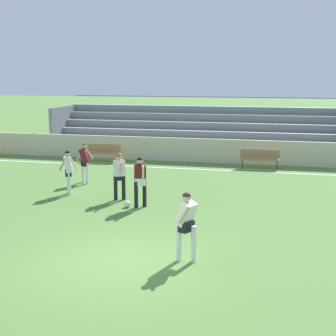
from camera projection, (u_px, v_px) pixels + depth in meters
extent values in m
plane|color=#517A38|center=(122.00, 261.00, 11.66)|extent=(160.00, 160.00, 0.00)
cube|color=white|center=(203.00, 169.00, 22.75)|extent=(44.00, 0.12, 0.01)
cube|color=beige|center=(209.00, 151.00, 24.43)|extent=(48.00, 0.16, 1.18)
cube|color=#B2B2B7|center=(194.00, 150.00, 26.02)|extent=(16.26, 0.36, 0.08)
cube|color=slate|center=(194.00, 154.00, 25.87)|extent=(16.26, 0.04, 0.41)
cube|color=#B2B2B7|center=(196.00, 140.00, 26.56)|extent=(16.26, 0.36, 0.08)
cube|color=slate|center=(196.00, 145.00, 26.40)|extent=(16.26, 0.04, 0.41)
cube|color=#B2B2B7|center=(199.00, 131.00, 27.09)|extent=(16.26, 0.36, 0.08)
cube|color=slate|center=(198.00, 136.00, 26.94)|extent=(16.26, 0.04, 0.41)
cube|color=#B2B2B7|center=(201.00, 123.00, 27.63)|extent=(16.26, 0.36, 0.08)
cube|color=slate|center=(200.00, 127.00, 27.48)|extent=(16.26, 0.04, 0.41)
cube|color=#B2B2B7|center=(203.00, 115.00, 28.17)|extent=(16.26, 0.36, 0.08)
cube|color=slate|center=(202.00, 119.00, 28.01)|extent=(16.26, 0.04, 0.41)
cube|color=#B2B2B7|center=(205.00, 107.00, 28.70)|extent=(16.26, 0.36, 0.08)
cube|color=slate|center=(204.00, 110.00, 28.55)|extent=(16.26, 0.04, 0.41)
cube|color=slate|center=(65.00, 127.00, 29.22)|extent=(0.20, 3.57, 2.43)
cylinder|color=slate|center=(205.00, 97.00, 28.84)|extent=(16.26, 0.06, 0.06)
cube|color=#99754C|center=(103.00, 153.00, 24.53)|extent=(1.80, 0.40, 0.06)
cube|color=#99754C|center=(104.00, 148.00, 24.66)|extent=(1.80, 0.05, 0.40)
cylinder|color=#47474C|center=(88.00, 157.00, 24.75)|extent=(0.07, 0.07, 0.45)
cylinder|color=#47474C|center=(118.00, 158.00, 24.40)|extent=(0.07, 0.07, 0.45)
cube|color=#99754C|center=(260.00, 159.00, 22.80)|extent=(1.80, 0.40, 0.06)
cube|color=#99754C|center=(260.00, 153.00, 22.92)|extent=(1.80, 0.05, 0.40)
cylinder|color=#47474C|center=(242.00, 163.00, 23.02)|extent=(0.07, 0.07, 0.45)
cylinder|color=#47474C|center=(277.00, 165.00, 22.66)|extent=(0.07, 0.07, 0.45)
cylinder|color=black|center=(116.00, 188.00, 17.18)|extent=(0.13, 0.13, 0.84)
cylinder|color=black|center=(124.00, 188.00, 17.25)|extent=(0.13, 0.13, 0.84)
cube|color=black|center=(119.00, 177.00, 17.14)|extent=(0.42, 0.37, 0.24)
cube|color=white|center=(119.00, 168.00, 17.09)|extent=(0.47, 0.44, 0.58)
cylinder|color=#D6A884|center=(118.00, 166.00, 17.26)|extent=(0.22, 0.31, 0.50)
cylinder|color=#D6A884|center=(121.00, 168.00, 16.90)|extent=(0.22, 0.31, 0.50)
sphere|color=#D6A884|center=(119.00, 157.00, 17.01)|extent=(0.21, 0.21, 0.21)
sphere|color=brown|center=(119.00, 156.00, 17.01)|extent=(0.20, 0.20, 0.20)
cylinder|color=black|center=(144.00, 194.00, 16.33)|extent=(0.13, 0.13, 0.88)
cylinder|color=black|center=(136.00, 195.00, 16.19)|extent=(0.13, 0.13, 0.88)
cube|color=white|center=(140.00, 182.00, 16.18)|extent=(0.41, 0.32, 0.24)
cube|color=#56191E|center=(140.00, 173.00, 16.13)|extent=(0.46, 0.42, 0.59)
cylinder|color=beige|center=(143.00, 173.00, 15.95)|extent=(0.17, 0.31, 0.50)
cylinder|color=beige|center=(137.00, 170.00, 16.29)|extent=(0.17, 0.31, 0.50)
sphere|color=beige|center=(140.00, 161.00, 16.06)|extent=(0.21, 0.21, 0.21)
sphere|color=black|center=(140.00, 160.00, 16.05)|extent=(0.20, 0.20, 0.20)
cylinder|color=white|center=(69.00, 182.00, 18.16)|extent=(0.13, 0.13, 0.82)
cylinder|color=white|center=(69.00, 184.00, 17.92)|extent=(0.13, 0.13, 0.82)
cube|color=black|center=(68.00, 173.00, 17.97)|extent=(0.35, 0.42, 0.24)
cube|color=white|center=(68.00, 164.00, 17.91)|extent=(0.44, 0.47, 0.59)
cylinder|color=#D6A884|center=(73.00, 163.00, 18.00)|extent=(0.32, 0.19, 0.50)
cylinder|color=#D6A884|center=(63.00, 164.00, 17.80)|extent=(0.32, 0.19, 0.50)
sphere|color=#D6A884|center=(68.00, 154.00, 17.84)|extent=(0.21, 0.21, 0.21)
sphere|color=black|center=(68.00, 153.00, 17.83)|extent=(0.20, 0.20, 0.20)
cylinder|color=white|center=(194.00, 244.00, 11.54)|extent=(0.13, 0.13, 0.87)
cylinder|color=white|center=(179.00, 243.00, 11.60)|extent=(0.13, 0.13, 0.87)
cube|color=black|center=(186.00, 226.00, 11.49)|extent=(0.37, 0.42, 0.24)
cube|color=white|center=(186.00, 214.00, 11.43)|extent=(0.53, 0.53, 0.60)
cylinder|color=#D6A884|center=(184.00, 215.00, 11.23)|extent=(0.34, 0.24, 0.48)
cylinder|color=#D6A884|center=(188.00, 210.00, 11.63)|extent=(0.34, 0.24, 0.48)
sphere|color=#D6A884|center=(187.00, 198.00, 11.36)|extent=(0.21, 0.21, 0.21)
sphere|color=black|center=(187.00, 197.00, 11.36)|extent=(0.20, 0.20, 0.20)
cylinder|color=white|center=(83.00, 172.00, 20.01)|extent=(0.13, 0.13, 0.84)
cylinder|color=white|center=(87.00, 173.00, 19.78)|extent=(0.13, 0.13, 0.84)
cube|color=black|center=(85.00, 163.00, 19.82)|extent=(0.27, 0.39, 0.24)
cube|color=#56191E|center=(85.00, 155.00, 19.76)|extent=(0.44, 0.43, 0.60)
cylinder|color=#D6A884|center=(89.00, 154.00, 19.89)|extent=(0.36, 0.12, 0.48)
cylinder|color=#D6A884|center=(80.00, 155.00, 19.62)|extent=(0.36, 0.12, 0.48)
sphere|color=#D6A884|center=(84.00, 146.00, 19.69)|extent=(0.21, 0.21, 0.21)
sphere|color=brown|center=(84.00, 145.00, 19.68)|extent=(0.20, 0.20, 0.20)
sphere|color=white|center=(127.00, 204.00, 16.31)|extent=(0.22, 0.22, 0.22)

